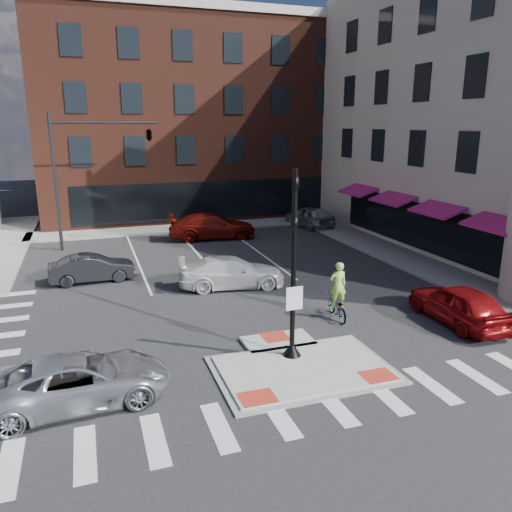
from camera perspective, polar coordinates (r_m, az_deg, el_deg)
name	(u,v)px	position (r m, az deg, el deg)	size (l,w,h in m)	color
ground	(297,364)	(16.22, 4.66, -12.17)	(120.00, 120.00, 0.00)	#28282B
refuge_island	(300,366)	(15.99, 5.04, -12.40)	(5.40, 4.65, 0.13)	gray
sidewalk_e	(401,256)	(29.49, 16.29, 0.00)	(3.00, 24.00, 0.15)	gray
sidewalk_n	(216,225)	(37.03, -4.64, 3.53)	(26.00, 3.00, 0.15)	gray
building_n	(186,118)	(46.05, -8.06, 15.34)	(24.40, 18.40, 15.50)	#56261A
building_far_left	(98,143)	(65.27, -17.63, 12.19)	(10.00, 12.00, 10.00)	slate
building_far_right	(199,134)	(68.84, -6.58, 13.72)	(12.00, 12.00, 12.00)	brown
signal_pole	(293,289)	(15.64, 4.26, -3.84)	(0.60, 0.60, 5.98)	black
mast_arm_signal	(124,143)	(31.31, -14.82, 12.33)	(6.10, 2.24, 8.00)	black
silver_suv	(80,380)	(14.65, -19.52, -13.23)	(2.24, 4.87, 1.35)	#B6B9BE
red_sedan	(459,304)	(20.46, 22.18, -5.10)	(1.78, 4.43, 1.51)	maroon
white_pickup	(232,272)	(23.08, -2.81, -1.87)	(1.98, 4.88, 1.42)	white
bg_car_dark	(93,268)	(25.11, -18.17, -1.34)	(1.39, 4.00, 1.32)	#242429
bg_car_silver	(309,216)	(36.89, 6.11, 4.55)	(1.82, 4.53, 1.54)	#AAACB1
bg_car_red	(212,226)	(32.97, -5.02, 3.43)	(2.31, 5.67, 1.65)	maroon
cyclist	(337,300)	(19.63, 9.28, -4.95)	(0.87, 1.88, 2.28)	#3F3F44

